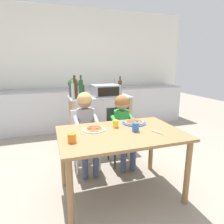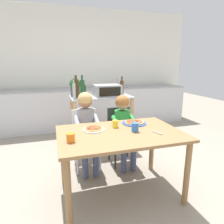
# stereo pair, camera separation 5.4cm
# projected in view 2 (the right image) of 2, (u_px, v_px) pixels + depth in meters

# --- Properties ---
(ground_plane) EXTENTS (11.83, 11.83, 0.00)m
(ground_plane) POSITION_uv_depth(u_px,v_px,m) (97.00, 151.00, 3.36)
(ground_plane) COLOR gray
(back_wall_tiled) EXTENTS (5.54, 0.12, 2.70)m
(back_wall_tiled) POSITION_uv_depth(u_px,v_px,m) (79.00, 68.00, 4.75)
(back_wall_tiled) COLOR white
(back_wall_tiled) RESTS_ON ground
(kitchen_counter) EXTENTS (4.99, 0.60, 1.10)m
(kitchen_counter) POSITION_uv_depth(u_px,v_px,m) (83.00, 108.00, 4.58)
(kitchen_counter) COLOR silver
(kitchen_counter) RESTS_ON ground
(kitchen_island_cart) EXTENTS (1.03, 0.53, 0.91)m
(kitchen_island_cart) POSITION_uv_depth(u_px,v_px,m) (101.00, 114.00, 3.41)
(kitchen_island_cart) COLOR #B7BABF
(kitchen_island_cart) RESTS_ON ground
(toaster_oven) EXTENTS (0.45, 0.37, 0.19)m
(toaster_oven) POSITION_uv_depth(u_px,v_px,m) (107.00, 90.00, 3.34)
(toaster_oven) COLOR #999BA0
(toaster_oven) RESTS_ON kitchen_island_cart
(bottle_clear_vinegar) EXTENTS (0.07, 0.07, 0.37)m
(bottle_clear_vinegar) POSITION_uv_depth(u_px,v_px,m) (82.00, 89.00, 3.00)
(bottle_clear_vinegar) COLOR #1E4723
(bottle_clear_vinegar) RESTS_ON kitchen_island_cart
(bottle_tall_green_wine) EXTENTS (0.07, 0.07, 0.31)m
(bottle_tall_green_wine) POSITION_uv_depth(u_px,v_px,m) (122.00, 87.00, 3.62)
(bottle_tall_green_wine) COLOR #4C2D14
(bottle_tall_green_wine) RESTS_ON kitchen_island_cart
(bottle_brown_beer) EXTENTS (0.07, 0.07, 0.26)m
(bottle_brown_beer) POSITION_uv_depth(u_px,v_px,m) (84.00, 90.00, 3.31)
(bottle_brown_beer) COLOR #1E4723
(bottle_brown_beer) RESTS_ON kitchen_island_cart
(bottle_slim_sauce) EXTENTS (0.08, 0.08, 0.36)m
(bottle_slim_sauce) POSITION_uv_depth(u_px,v_px,m) (76.00, 88.00, 3.15)
(bottle_slim_sauce) COLOR #4C2D14
(bottle_slim_sauce) RESTS_ON kitchen_island_cart
(bottle_dark_olive_oil) EXTENTS (0.05, 0.05, 0.31)m
(bottle_dark_olive_oil) POSITION_uv_depth(u_px,v_px,m) (74.00, 91.00, 3.05)
(bottle_dark_olive_oil) COLOR #ADB7B2
(bottle_dark_olive_oil) RESTS_ON kitchen_island_cart
(potted_herb_plant) EXTENTS (0.18, 0.18, 0.30)m
(potted_herb_plant) POSITION_uv_depth(u_px,v_px,m) (75.00, 86.00, 3.33)
(potted_herb_plant) COLOR #4C4C51
(potted_herb_plant) RESTS_ON kitchen_island_cart
(dining_table) EXTENTS (1.31, 0.87, 0.74)m
(dining_table) POSITION_uv_depth(u_px,v_px,m) (120.00, 141.00, 2.11)
(dining_table) COLOR olive
(dining_table) RESTS_ON ground
(dining_chair_left) EXTENTS (0.36, 0.36, 0.81)m
(dining_chair_left) POSITION_uv_depth(u_px,v_px,m) (86.00, 134.00, 2.76)
(dining_chair_left) COLOR silver
(dining_chair_left) RESTS_ON ground
(dining_chair_right) EXTENTS (0.36, 0.36, 0.81)m
(dining_chair_right) POSITION_uv_depth(u_px,v_px,m) (121.00, 131.00, 2.90)
(dining_chair_right) COLOR #333338
(dining_chair_right) RESTS_ON ground
(child_in_grey_shirt) EXTENTS (0.32, 0.42, 1.07)m
(child_in_grey_shirt) POSITION_uv_depth(u_px,v_px,m) (87.00, 122.00, 2.61)
(child_in_grey_shirt) COLOR #424C6B
(child_in_grey_shirt) RESTS_ON ground
(child_in_green_shirt) EXTENTS (0.32, 0.42, 1.01)m
(child_in_green_shirt) POSITION_uv_depth(u_px,v_px,m) (124.00, 121.00, 2.74)
(child_in_green_shirt) COLOR #424C6B
(child_in_green_shirt) RESTS_ON ground
(pizza_plate_white) EXTENTS (0.24, 0.24, 0.03)m
(pizza_plate_white) POSITION_uv_depth(u_px,v_px,m) (94.00, 129.00, 2.15)
(pizza_plate_white) COLOR white
(pizza_plate_white) RESTS_ON dining_table
(pizza_plate_blue_rimmed) EXTENTS (0.29, 0.29, 0.03)m
(pizza_plate_blue_rimmed) POSITION_uv_depth(u_px,v_px,m) (134.00, 123.00, 2.38)
(pizza_plate_blue_rimmed) COLOR #3356B7
(pizza_plate_blue_rimmed) RESTS_ON dining_table
(drinking_cup_orange) EXTENTS (0.08, 0.08, 0.08)m
(drinking_cup_orange) POSITION_uv_depth(u_px,v_px,m) (71.00, 138.00, 1.82)
(drinking_cup_orange) COLOR orange
(drinking_cup_orange) RESTS_ON dining_table
(drinking_cup_blue) EXTENTS (0.08, 0.08, 0.10)m
(drinking_cup_blue) POSITION_uv_depth(u_px,v_px,m) (135.00, 127.00, 2.10)
(drinking_cup_blue) COLOR blue
(drinking_cup_blue) RESTS_ON dining_table
(drinking_cup_yellow) EXTENTS (0.07, 0.07, 0.08)m
(drinking_cup_yellow) POSITION_uv_depth(u_px,v_px,m) (115.00, 124.00, 2.24)
(drinking_cup_yellow) COLOR yellow
(drinking_cup_yellow) RESTS_ON dining_table
(serving_spoon) EXTENTS (0.06, 0.14, 0.01)m
(serving_spoon) POSITION_uv_depth(u_px,v_px,m) (157.00, 133.00, 2.05)
(serving_spoon) COLOR #B7BABF
(serving_spoon) RESTS_ON dining_table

